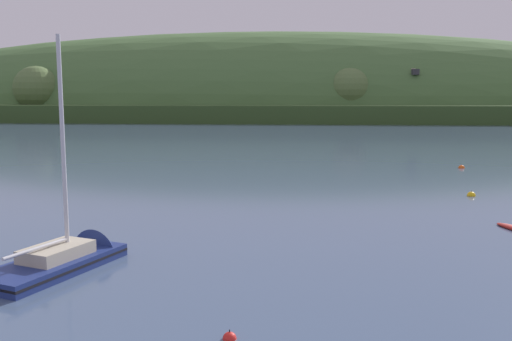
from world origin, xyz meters
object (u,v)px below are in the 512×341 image
object	(u,v)px
sailboat_midwater_white	(72,261)
mooring_buoy_off_fishing_boat	(230,339)
dockside_crane	(412,97)
mooring_buoy_midchannel	(461,168)
mooring_buoy_foreground	(471,196)

from	to	relation	value
sailboat_midwater_white	mooring_buoy_off_fishing_boat	size ratio (longest dim) A/B	21.87
dockside_crane	mooring_buoy_midchannel	world-z (taller)	dockside_crane
sailboat_midwater_white	mooring_buoy_off_fishing_boat	xyz separation A→B (m)	(8.69, -6.46, -0.16)
dockside_crane	sailboat_midwater_white	xyz separation A→B (m)	(-32.85, -156.82, -7.67)
sailboat_midwater_white	mooring_buoy_midchannel	bearing A→B (deg)	-17.30
sailboat_midwater_white	mooring_buoy_foreground	xyz separation A→B (m)	(21.92, 21.38, -0.16)
sailboat_midwater_white	mooring_buoy_midchannel	size ratio (longest dim) A/B	15.49
mooring_buoy_off_fishing_boat	mooring_buoy_foreground	bearing A→B (deg)	64.58
dockside_crane	mooring_buoy_foreground	xyz separation A→B (m)	(-10.92, -135.44, -7.83)
mooring_buoy_foreground	mooring_buoy_midchannel	distance (m)	17.77
dockside_crane	mooring_buoy_midchannel	xyz separation A→B (m)	(-8.16, -117.88, -7.83)
dockside_crane	sailboat_midwater_white	world-z (taller)	dockside_crane
mooring_buoy_off_fishing_boat	mooring_buoy_midchannel	bearing A→B (deg)	70.59
mooring_buoy_foreground	dockside_crane	bearing A→B (deg)	85.39
sailboat_midwater_white	mooring_buoy_midchannel	xyz separation A→B (m)	(24.68, 38.94, -0.16)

